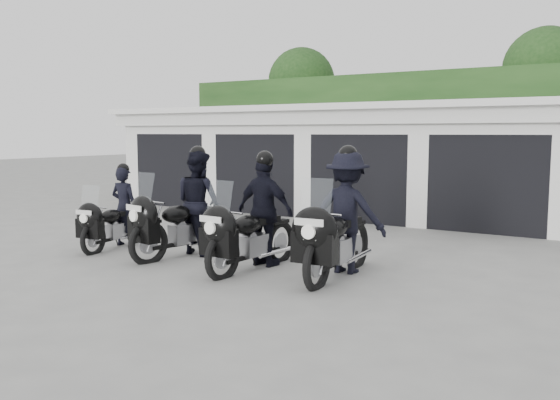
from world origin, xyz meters
The scene contains 7 objects.
ground centered at (0.00, 0.00, 0.00)m, with size 80.00×80.00×0.00m, color gray.
garage_block centered at (0.00, 8.06, 1.42)m, with size 16.40×6.80×2.96m.
background_vegetation centered at (0.37, 12.92, 2.77)m, with size 20.00×3.90×5.80m.
police_bike_a centered at (-2.63, -0.03, 0.67)m, with size 0.74×1.94×1.70m.
police_bike_b centered at (-0.96, 0.21, 0.87)m, with size 1.14×2.35×2.07m.
police_bike_c centered at (0.68, 0.00, 0.85)m, with size 1.13×2.31×2.01m.
police_bike_d centered at (2.08, 0.31, 0.90)m, with size 1.30×2.43×2.11m.
Camera 1 is at (6.10, -8.04, 2.25)m, focal length 38.00 mm.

